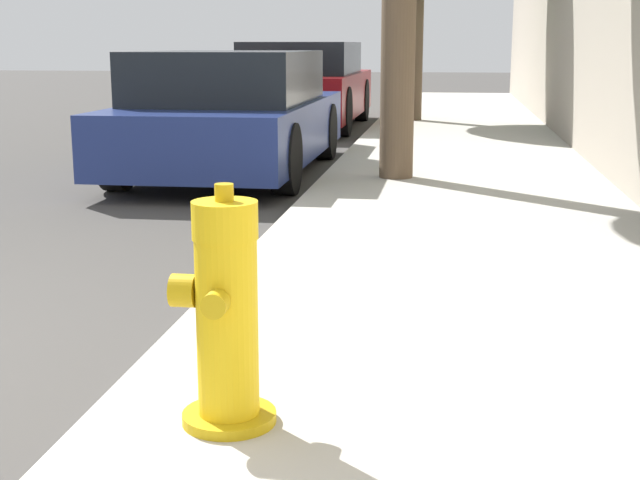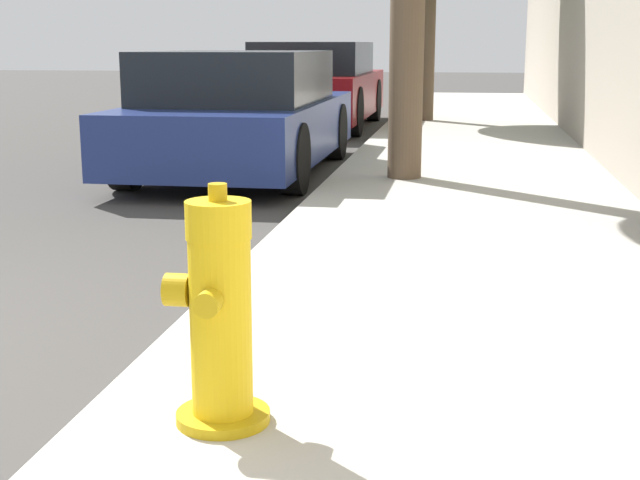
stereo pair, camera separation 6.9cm
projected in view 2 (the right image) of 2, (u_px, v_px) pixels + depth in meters
name	position (u px, v px, depth m)	size (l,w,h in m)	color
sidewalk_slab	(473.00, 420.00, 3.06)	(2.61, 40.00, 0.12)	#B7B2A8
fire_hydrant	(220.00, 317.00, 2.84)	(0.33, 0.33, 0.79)	#C39C11
parked_car_near	(241.00, 114.00, 9.15)	(1.77, 4.09, 1.25)	navy
parked_car_mid	(315.00, 86.00, 14.21)	(1.79, 4.39, 1.35)	maroon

